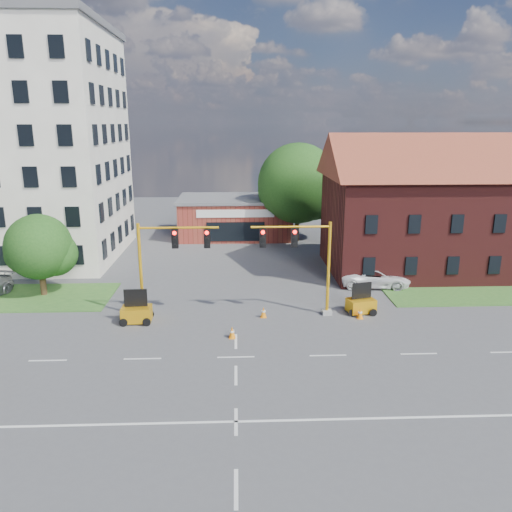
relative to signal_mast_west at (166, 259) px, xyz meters
name	(u,v)px	position (x,y,z in m)	size (l,w,h in m)	color
ground	(236,357)	(4.36, -6.00, -3.92)	(120.00, 120.00, 0.00)	#47474A
grass_verge_ne	(483,296)	(22.36, 3.00, -3.88)	(14.00, 4.00, 0.08)	#2A5821
lane_markings	(236,385)	(4.36, -9.00, -3.91)	(60.00, 36.00, 0.01)	silver
office_block	(11,145)	(-15.64, 15.91, 6.39)	(18.40, 15.40, 20.60)	beige
brick_shop	(235,216)	(4.36, 23.99, -1.76)	(12.40, 8.40, 4.30)	maroon
townhouse_row	(451,201)	(22.36, 10.00, 2.01)	(21.00, 11.00, 11.50)	#481715
tree_large	(302,186)	(11.28, 21.08, 1.95)	(8.73, 8.31, 10.28)	#382414
tree_nw_front	(43,249)	(-9.41, 4.58, -0.42)	(4.92, 4.68, 6.00)	#382414
signal_mast_west	(166,259)	(0.00, 0.00, 0.00)	(5.30, 0.60, 6.20)	gray
signal_mast_east	(303,257)	(8.71, 0.00, 0.00)	(5.30, 0.60, 6.20)	gray
trailer_west	(137,312)	(-1.89, -0.87, -3.26)	(1.88, 1.29, 2.09)	#EEA714
trailer_east	(361,304)	(12.64, 0.18, -3.30)	(1.98, 1.56, 1.98)	#EEA714
cone_a	(232,332)	(4.13, -3.45, -3.58)	(0.40, 0.40, 0.70)	orange
cone_b	(264,312)	(6.15, -0.37, -3.58)	(0.40, 0.40, 0.70)	orange
cone_c	(232,333)	(4.14, -3.52, -3.58)	(0.40, 0.40, 0.70)	orange
cone_d	(360,313)	(12.36, -0.82, -3.58)	(0.40, 0.40, 0.70)	orange
pickup_white	(375,277)	(15.05, 5.61, -3.18)	(2.45, 5.31, 1.48)	white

